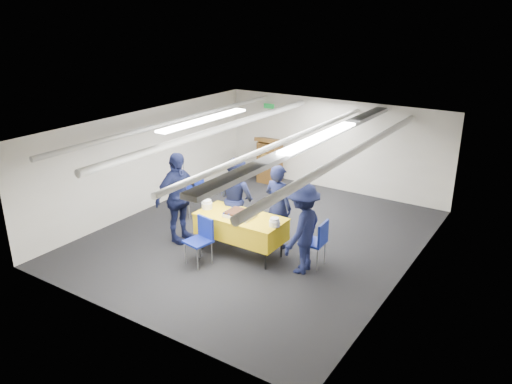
% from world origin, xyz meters
% --- Properties ---
extents(ground, '(7.00, 7.00, 0.00)m').
position_xyz_m(ground, '(0.00, 0.00, 0.00)').
color(ground, black).
rests_on(ground, ground).
extents(room_shell, '(6.00, 7.00, 2.30)m').
position_xyz_m(room_shell, '(0.09, 0.41, 1.81)').
color(room_shell, silver).
rests_on(room_shell, ground).
extents(serving_table, '(1.69, 0.80, 0.77)m').
position_xyz_m(serving_table, '(0.13, -0.80, 0.56)').
color(serving_table, black).
rests_on(serving_table, ground).
extents(sheet_cake, '(0.54, 0.42, 0.09)m').
position_xyz_m(sheet_cake, '(0.13, -0.82, 0.82)').
color(sheet_cake, white).
rests_on(sheet_cake, serving_table).
extents(plate_stack_left, '(0.21, 0.21, 0.17)m').
position_xyz_m(plate_stack_left, '(-0.63, -0.85, 0.85)').
color(plate_stack_left, white).
rests_on(plate_stack_left, serving_table).
extents(plate_stack_right, '(0.19, 0.19, 0.16)m').
position_xyz_m(plate_stack_right, '(0.89, -0.85, 0.84)').
color(plate_stack_right, white).
rests_on(plate_stack_right, serving_table).
extents(podium, '(0.62, 0.53, 1.25)m').
position_xyz_m(podium, '(-1.60, 3.05, 0.61)').
color(podium, brown).
rests_on(podium, ground).
extents(chair_near, '(0.49, 0.49, 0.87)m').
position_xyz_m(chair_near, '(-0.26, -1.49, 0.53)').
color(chair_near, gray).
rests_on(chair_near, ground).
extents(chair_right, '(0.44, 0.44, 0.87)m').
position_xyz_m(chair_right, '(1.55, -0.45, 0.53)').
color(chair_right, gray).
rests_on(chair_right, ground).
extents(chair_left, '(0.59, 0.59, 0.87)m').
position_xyz_m(chair_left, '(-1.80, 0.22, 0.53)').
color(chair_left, gray).
rests_on(chair_left, ground).
extents(sailor_a, '(0.66, 0.49, 1.65)m').
position_xyz_m(sailor_a, '(0.54, -0.12, 0.83)').
color(sailor_a, black).
rests_on(sailor_a, ground).
extents(sailor_b, '(0.93, 0.80, 1.67)m').
position_xyz_m(sailor_b, '(-0.37, -0.24, 0.84)').
color(sailor_b, black).
rests_on(sailor_b, ground).
extents(sailor_c, '(0.57, 1.12, 1.83)m').
position_xyz_m(sailor_c, '(-1.23, -1.00, 0.91)').
color(sailor_c, black).
rests_on(sailor_c, ground).
extents(sailor_d, '(0.65, 1.09, 1.64)m').
position_xyz_m(sailor_d, '(1.41, -0.76, 0.82)').
color(sailor_d, black).
rests_on(sailor_d, ground).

